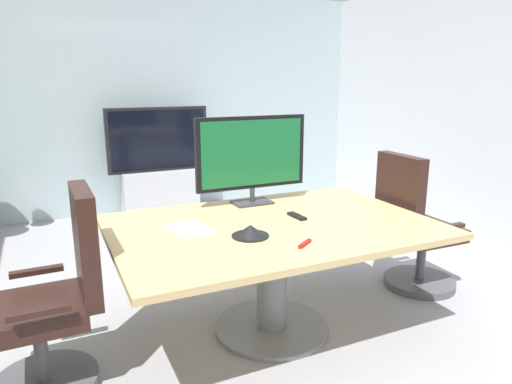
{
  "coord_description": "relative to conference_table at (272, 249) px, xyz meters",
  "views": [
    {
      "loc": [
        -1.24,
        -2.63,
        1.64
      ],
      "look_at": [
        0.03,
        0.1,
        0.89
      ],
      "focal_mm": 32.39,
      "sensor_mm": 36.0,
      "label": 1
    }
  ],
  "objects": [
    {
      "name": "office_chair_left",
      "position": [
        -1.29,
        -0.03,
        -0.12
      ],
      "size": [
        0.6,
        0.57,
        1.09
      ],
      "rotation": [
        0.0,
        0.0,
        -1.55
      ],
      "color": "#4C4C51",
      "rests_on": "ground"
    },
    {
      "name": "whiteboard_marker",
      "position": [
        -0.02,
        -0.42,
        0.18
      ],
      "size": [
        0.12,
        0.09,
        0.02
      ],
      "primitive_type": "cube",
      "rotation": [
        0.0,
        0.0,
        0.59
      ],
      "color": "red",
      "rests_on": "conference_table"
    },
    {
      "name": "wall_display_unit",
      "position": [
        -0.03,
        2.98,
        -0.13
      ],
      "size": [
        1.2,
        0.36,
        1.31
      ],
      "color": "#B7BABC",
      "rests_on": "ground"
    },
    {
      "name": "tv_monitor",
      "position": [
        0.08,
        0.5,
        0.53
      ],
      "size": [
        0.84,
        0.18,
        0.64
      ],
      "color": "#333338",
      "rests_on": "conference_table"
    },
    {
      "name": "conference_phone",
      "position": [
        -0.23,
        -0.16,
        0.2
      ],
      "size": [
        0.22,
        0.22,
        0.07
      ],
      "color": "black",
      "rests_on": "conference_table"
    },
    {
      "name": "wall_back_glass_partition",
      "position": [
        -0.03,
        3.33,
        0.76
      ],
      "size": [
        5.66,
        0.1,
        2.68
      ],
      "primitive_type": "cube",
      "color": "#9EB2B7",
      "rests_on": "ground"
    },
    {
      "name": "office_chair_right",
      "position": [
        1.29,
        0.1,
        -0.12
      ],
      "size": [
        0.6,
        0.58,
        1.09
      ],
      "rotation": [
        0.0,
        0.0,
        1.55
      ],
      "color": "#4C4C51",
      "rests_on": "ground"
    },
    {
      "name": "paper_notepad",
      "position": [
        -0.51,
        0.11,
        0.17
      ],
      "size": [
        0.25,
        0.33,
        0.01
      ],
      "primitive_type": "cube",
      "rotation": [
        0.0,
        0.0,
        0.14
      ],
      "color": "white",
      "rests_on": "conference_table"
    },
    {
      "name": "ground_plane",
      "position": [
        -0.03,
        0.15,
        -0.57
      ],
      "size": [
        7.38,
        7.38,
        0.0
      ],
      "primitive_type": "plane",
      "color": "#99999E"
    },
    {
      "name": "remote_control",
      "position": [
        0.21,
        0.05,
        0.18
      ],
      "size": [
        0.06,
        0.17,
        0.02
      ],
      "primitive_type": "cube",
      "rotation": [
        0.0,
        0.0,
        0.06
      ],
      "color": "black",
      "rests_on": "conference_table"
    },
    {
      "name": "conference_table",
      "position": [
        0.0,
        0.0,
        0.0
      ],
      "size": [
        2.0,
        1.35,
        0.74
      ],
      "color": "tan",
      "rests_on": "ground"
    }
  ]
}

